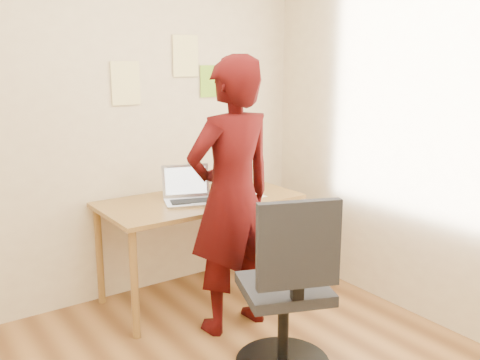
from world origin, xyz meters
TOP-DOWN VIEW (x-y plane):
  - room at (0.00, 0.00)m, footprint 3.58×3.58m
  - desk at (0.69, 1.38)m, footprint 1.40×0.70m
  - laptop at (0.59, 1.36)m, footprint 0.41×0.39m
  - paper_sheet at (1.03, 1.29)m, footprint 0.20×0.28m
  - phone at (0.93, 1.17)m, footprint 0.11×0.13m
  - wall_note_left at (0.33, 1.74)m, footprint 0.21×0.00m
  - wall_note_mid at (0.81, 1.74)m, footprint 0.21×0.00m
  - wall_note_right at (1.02, 1.74)m, footprint 0.18×0.00m
  - office_chair at (0.57, 0.25)m, footprint 0.59×0.60m
  - person at (0.63, 0.87)m, footprint 0.65×0.45m

SIDE VIEW (x-z plane):
  - office_chair at x=0.57m, z-range -0.08..0.96m
  - desk at x=0.69m, z-range 0.28..1.02m
  - paper_sheet at x=1.03m, z-range 0.74..0.74m
  - phone at x=0.93m, z-range 0.74..0.75m
  - laptop at x=0.59m, z-range 0.67..0.91m
  - person at x=0.63m, z-range 0.00..1.74m
  - room at x=0.00m, z-range -0.04..2.74m
  - wall_note_right at x=1.02m, z-range 1.42..1.66m
  - wall_note_left at x=0.33m, z-range 1.40..1.70m
  - wall_note_mid at x=0.81m, z-range 1.58..1.88m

